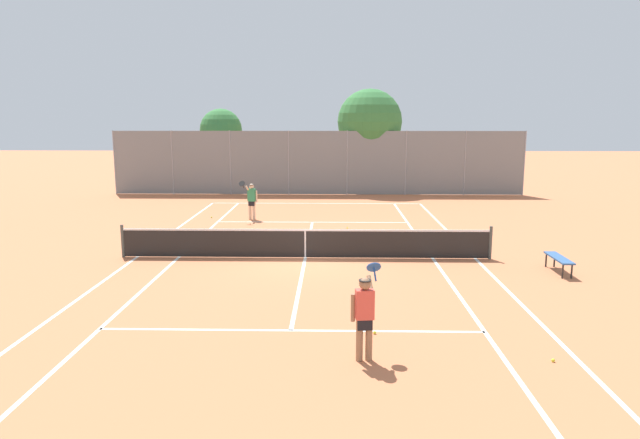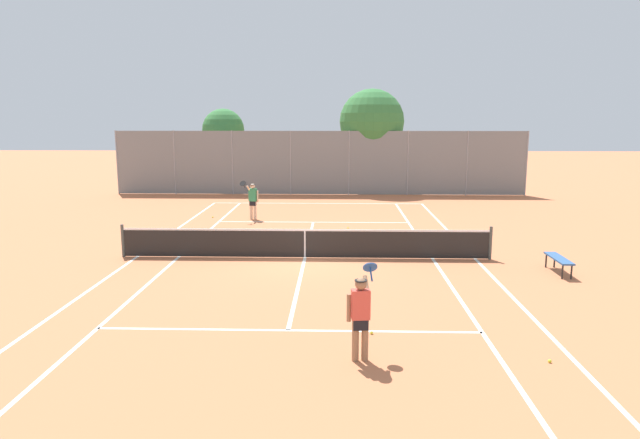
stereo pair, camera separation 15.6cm
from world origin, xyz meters
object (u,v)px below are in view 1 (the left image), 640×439
loose_tennis_ball_1 (364,235)px  tree_behind_left (221,131)px  tennis_net (305,243)px  loose_tennis_ball_5 (553,360)px  player_far_left (252,199)px  player_near_side (365,313)px  loose_tennis_ball_2 (347,228)px  courtside_bench (559,259)px  loose_tennis_ball_0 (375,333)px  loose_tennis_ball_3 (392,233)px  tree_behind_right (371,123)px  loose_tennis_ball_4 (212,217)px

loose_tennis_ball_1 → tree_behind_left: (-8.41, 15.22, 3.61)m
tennis_net → loose_tennis_ball_5: 9.35m
player_far_left → loose_tennis_ball_1: player_far_left is taller
player_near_side → loose_tennis_ball_5: (3.53, -0.01, -0.89)m
loose_tennis_ball_2 → courtside_bench: 8.94m
loose_tennis_ball_1 → courtside_bench: bearing=-43.4°
loose_tennis_ball_0 → loose_tennis_ball_1: 10.09m
tennis_net → player_near_side: 8.02m
loose_tennis_ball_3 → tree_behind_right: tree_behind_right is taller
loose_tennis_ball_1 → tree_behind_right: size_ratio=0.01×
loose_tennis_ball_5 → tennis_net: bearing=122.4°
tennis_net → loose_tennis_ball_2: bearing=73.4°
loose_tennis_ball_2 → tree_behind_left: bearing=119.5°
loose_tennis_ball_5 → player_far_left: bearing=117.4°
loose_tennis_ball_0 → tree_behind_left: bearing=107.7°
loose_tennis_ball_2 → loose_tennis_ball_3: 1.99m
loose_tennis_ball_1 → loose_tennis_ball_4: same height
tree_behind_left → player_near_side: bearing=-73.7°
courtside_bench → tree_behind_right: 19.55m
player_near_side → loose_tennis_ball_0: bearing=77.2°
tree_behind_right → tree_behind_left: bearing=170.1°
player_far_left → loose_tennis_ball_5: 16.81m
tennis_net → courtside_bench: 7.69m
loose_tennis_ball_4 → loose_tennis_ball_2: bearing=-21.4°
loose_tennis_ball_1 → loose_tennis_ball_2: size_ratio=1.00×
loose_tennis_ball_2 → tree_behind_right: bearing=82.1°
courtside_bench → tree_behind_left: tree_behind_left is taller
player_near_side → loose_tennis_ball_2: player_near_side is taller
tree_behind_left → tree_behind_right: 9.64m
loose_tennis_ball_3 → loose_tennis_ball_4: same height
tennis_net → courtside_bench: (7.52, -1.59, -0.10)m
loose_tennis_ball_5 → courtside_bench: size_ratio=0.04×
player_far_left → loose_tennis_ball_4: (-1.90, 0.35, -0.89)m
loose_tennis_ball_2 → loose_tennis_ball_5: same height
tennis_net → tree_behind_right: size_ratio=1.94×
player_near_side → player_far_left: bearing=105.8°
player_far_left → loose_tennis_ball_5: player_far_left is taller
loose_tennis_ball_4 → tree_behind_left: tree_behind_left is taller
courtside_bench → player_far_left: bearing=139.9°
player_near_side → loose_tennis_ball_1: size_ratio=26.88×
loose_tennis_ball_0 → tree_behind_left: tree_behind_left is taller
loose_tennis_ball_1 → tree_behind_right: (1.08, 13.57, 4.13)m
tennis_net → loose_tennis_ball_2: size_ratio=181.82×
loose_tennis_ball_4 → tree_behind_right: 13.12m
tennis_net → loose_tennis_ball_0: (1.78, -6.56, -0.48)m
loose_tennis_ball_0 → loose_tennis_ball_4: 15.34m
player_far_left → loose_tennis_ball_5: (7.73, -14.90, -0.89)m
loose_tennis_ball_2 → tree_behind_left: size_ratio=0.01×
tennis_net → player_near_side: (1.48, -7.87, 0.42)m
loose_tennis_ball_0 → loose_tennis_ball_2: size_ratio=1.00×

